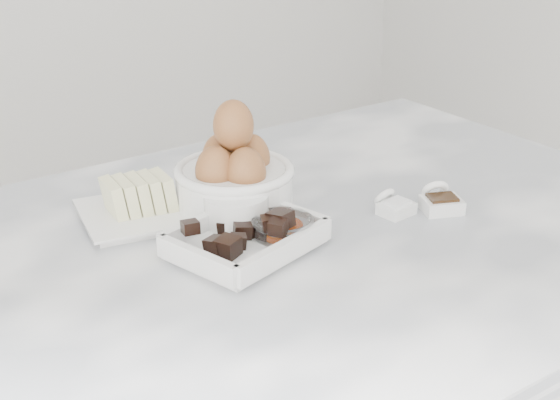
% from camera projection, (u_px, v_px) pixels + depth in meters
% --- Properties ---
extents(marble_slab, '(1.20, 0.80, 0.04)m').
position_uv_depth(marble_slab, '(281.00, 251.00, 1.05)').
color(marble_slab, white).
rests_on(marble_slab, cabinet).
extents(chocolate_dish, '(0.22, 0.19, 0.05)m').
position_uv_depth(chocolate_dish, '(246.00, 235.00, 1.01)').
color(chocolate_dish, white).
rests_on(chocolate_dish, marble_slab).
extents(butter_plate, '(0.18, 0.18, 0.06)m').
position_uv_depth(butter_plate, '(135.00, 205.00, 1.09)').
color(butter_plate, white).
rests_on(butter_plate, marble_slab).
extents(sugar_ramekin, '(0.09, 0.09, 0.05)m').
position_uv_depth(sugar_ramekin, '(236.00, 211.00, 1.06)').
color(sugar_ramekin, white).
rests_on(sugar_ramekin, marble_slab).
extents(egg_bowl, '(0.17, 0.17, 0.17)m').
position_uv_depth(egg_bowl, '(234.00, 176.00, 1.11)').
color(egg_bowl, white).
rests_on(egg_bowl, marble_slab).
extents(honey_bowl, '(0.07, 0.07, 0.03)m').
position_uv_depth(honey_bowl, '(256.00, 205.00, 1.11)').
color(honey_bowl, white).
rests_on(honey_bowl, marble_slab).
extents(zest_bowl, '(0.08, 0.08, 0.04)m').
position_uv_depth(zest_bowl, '(283.00, 230.00, 1.03)').
color(zest_bowl, white).
rests_on(zest_bowl, marble_slab).
extents(vanilla_spoon, '(0.07, 0.08, 0.04)m').
position_uv_depth(vanilla_spoon, '(440.00, 201.00, 1.13)').
color(vanilla_spoon, white).
rests_on(vanilla_spoon, marble_slab).
extents(salt_spoon, '(0.05, 0.06, 0.04)m').
position_uv_depth(salt_spoon, '(393.00, 205.00, 1.12)').
color(salt_spoon, white).
rests_on(salt_spoon, marble_slab).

